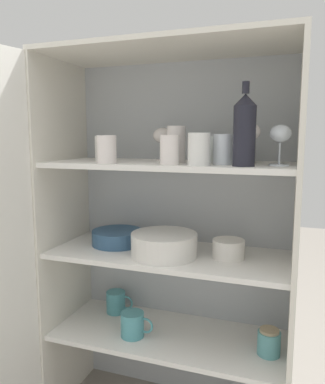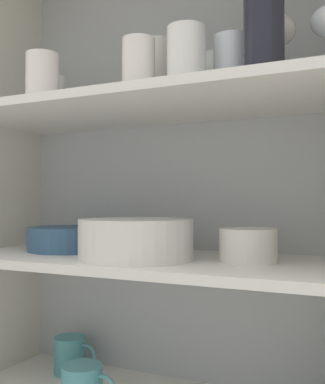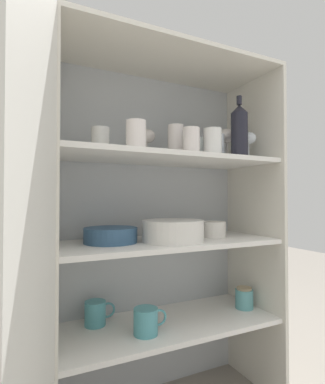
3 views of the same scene
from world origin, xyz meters
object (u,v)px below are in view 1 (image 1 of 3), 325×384
serving_bowl_small (229,248)px  coffee_mug_primary (133,324)px  wine_bottle (245,130)px  mixing_bowl_large (117,237)px  plate_stack_white (165,245)px  storage_jar (269,342)px

serving_bowl_small → coffee_mug_primary: 0.50m
coffee_mug_primary → wine_bottle: bearing=-5.8°
mixing_bowl_large → coffee_mug_primary: bearing=-41.7°
serving_bowl_small → wine_bottle: bearing=-63.1°
plate_stack_white → mixing_bowl_large: (-0.24, 0.08, -0.01)m
wine_bottle → plate_stack_white: (-0.30, 0.06, -0.44)m
mixing_bowl_large → coffee_mug_primary: mixing_bowl_large is taller
mixing_bowl_large → serving_bowl_small: bearing=-3.0°
mixing_bowl_large → storage_jar: mixing_bowl_large is taller
mixing_bowl_large → serving_bowl_small: serving_bowl_small is taller
coffee_mug_primary → storage_jar: 0.53m
mixing_bowl_large → storage_jar: size_ratio=2.17×
serving_bowl_small → mixing_bowl_large: bearing=177.0°
plate_stack_white → coffee_mug_primary: (-0.13, -0.02, -0.34)m
wine_bottle → storage_jar: size_ratio=2.76×
plate_stack_white → mixing_bowl_large: plate_stack_white is taller
plate_stack_white → wine_bottle: bearing=-12.0°
serving_bowl_small → coffee_mug_primary: bearing=-168.2°
plate_stack_white → serving_bowl_small: plate_stack_white is taller
serving_bowl_small → coffee_mug_primary: serving_bowl_small is taller
plate_stack_white → serving_bowl_small: size_ratio=2.09×
wine_bottle → coffee_mug_primary: size_ratio=2.00×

